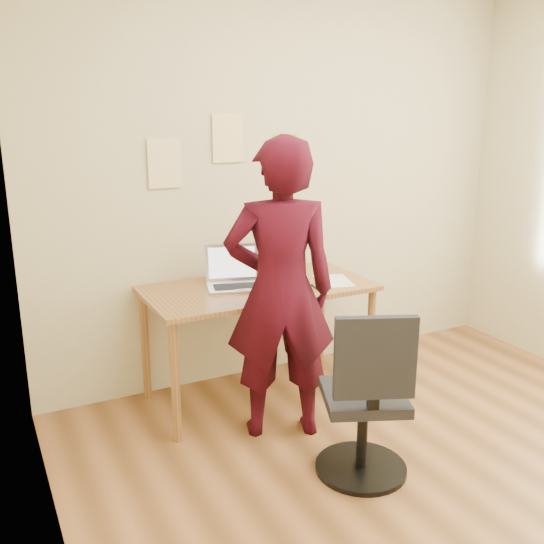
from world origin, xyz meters
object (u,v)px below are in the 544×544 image
phone (320,287)px  person (280,291)px  desk (258,299)px  office_chair (366,408)px  laptop (234,278)px

phone → person: (-0.40, -0.24, 0.10)m
desk → phone: phone is taller
phone → person: 0.48m
phone → person: size_ratio=0.09×
phone → office_chair: 0.95m
phone → office_chair: bearing=-96.5°
laptop → phone: 0.53m
desk → phone: (0.32, -0.21, 0.09)m
desk → laptop: size_ratio=3.46×
desk → person: (-0.08, -0.45, 0.19)m
desk → office_chair: office_chair is taller
desk → office_chair: bearing=-85.7°
desk → phone: size_ratio=9.73×
desk → laptop: bearing=152.4°
desk → laptop: 0.20m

